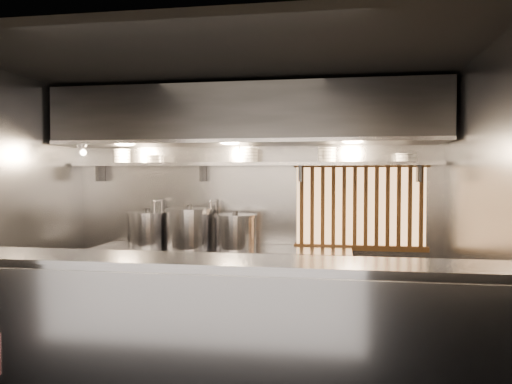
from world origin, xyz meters
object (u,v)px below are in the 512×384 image
(pendant_bulb, at_px, (240,157))
(stock_pot_right, at_px, (235,231))
(heat_lamp, at_px, (82,148))
(stock_pot_left, at_px, (190,228))
(stock_pot_mid, at_px, (148,228))

(pendant_bulb, relative_size, stock_pot_right, 0.33)
(heat_lamp, bearing_deg, stock_pot_right, 7.58)
(pendant_bulb, distance_m, stock_pot_left, 1.02)
(stock_pot_right, bearing_deg, stock_pot_left, -179.96)
(pendant_bulb, bearing_deg, stock_pot_mid, -177.99)
(pendant_bulb, height_order, stock_pot_right, pendant_bulb)
(stock_pot_mid, bearing_deg, pendant_bulb, 2.01)
(stock_pot_left, height_order, stock_pot_mid, stock_pot_left)
(pendant_bulb, bearing_deg, heat_lamp, -169.00)
(heat_lamp, distance_m, stock_pot_mid, 1.22)
(stock_pot_right, bearing_deg, heat_lamp, -172.42)
(pendant_bulb, bearing_deg, stock_pot_right, -104.14)
(stock_pot_left, bearing_deg, stock_pot_right, 0.04)
(stock_pot_mid, bearing_deg, stock_pot_right, -3.91)
(heat_lamp, height_order, pendant_bulb, heat_lamp)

